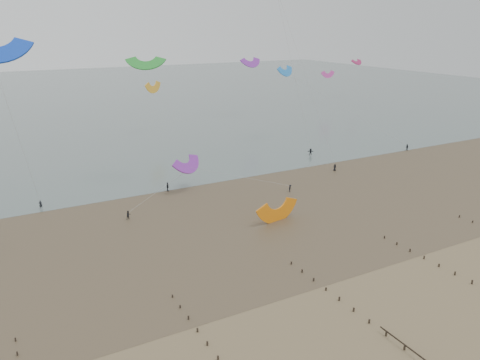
# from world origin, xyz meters

# --- Properties ---
(ground) EXTENTS (500.00, 500.00, 0.00)m
(ground) POSITION_xyz_m (0.00, 0.00, 0.00)
(ground) COLOR brown
(ground) RESTS_ON ground
(sea_and_shore) EXTENTS (500.00, 665.00, 0.03)m
(sea_and_shore) POSITION_xyz_m (-4.08, 34.40, 0.01)
(sea_and_shore) COLOR #475654
(sea_and_shore) RESTS_ON ground
(kitesurfer_lead) EXTENTS (0.63, 0.45, 1.59)m
(kitesurfer_lead) POSITION_xyz_m (-24.99, 51.96, 0.80)
(kitesurfer_lead) COLOR black
(kitesurfer_lead) RESTS_ON ground
(kitesurfers) EXTENTS (132.73, 22.14, 1.90)m
(kitesurfers) POSITION_xyz_m (20.69, 48.70, 0.86)
(kitesurfers) COLOR black
(kitesurfers) RESTS_ON ground
(grounded_kite) EXTENTS (8.59, 7.21, 4.23)m
(grounded_kite) POSITION_xyz_m (10.71, 26.13, 0.00)
(grounded_kite) COLOR orange
(grounded_kite) RESTS_ON ground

